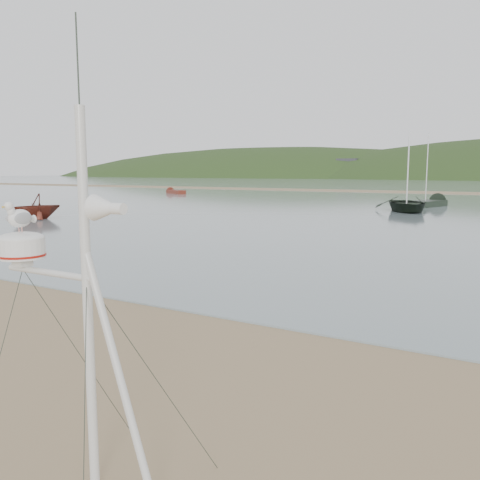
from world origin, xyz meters
The scene contains 6 objects.
ground centered at (0.00, 0.00, 0.00)m, with size 560.00×560.00×0.00m, color #856C4D.
mast_rig centered at (2.47, -1.45, 1.06)m, with size 1.94×2.07×4.37m.
boat_dark centered at (-2.58, 34.16, 2.80)m, with size 3.94×1.14×5.52m, color black.
boat_red centered at (-21.24, 16.27, 1.56)m, with size 2.62×1.60×3.03m, color #5F2115.
dinghy_red_far centered at (-36.81, 49.75, 0.29)m, with size 4.76×3.05×1.15m.
sailboat_dark_mid centered at (-1.98, 42.14, 0.30)m, with size 3.28×6.95×6.72m.
Camera 1 is at (6.01, -4.57, 3.03)m, focal length 38.00 mm.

